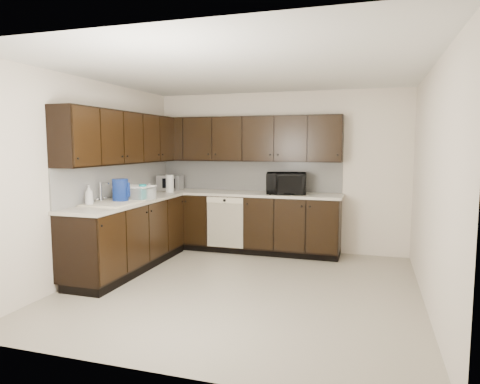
% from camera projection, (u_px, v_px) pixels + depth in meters
% --- Properties ---
extents(floor, '(4.00, 4.00, 0.00)m').
position_uv_depth(floor, '(242.00, 288.00, 5.04)').
color(floor, '#A89F8B').
rests_on(floor, ground).
extents(ceiling, '(4.00, 4.00, 0.00)m').
position_uv_depth(ceiling, '(242.00, 71.00, 4.77)').
color(ceiling, white).
rests_on(ceiling, wall_back).
extents(wall_back, '(4.00, 0.02, 2.50)m').
position_uv_depth(wall_back, '(279.00, 172.00, 6.80)').
color(wall_back, silver).
rests_on(wall_back, floor).
extents(wall_left, '(0.02, 4.00, 2.50)m').
position_uv_depth(wall_left, '(93.00, 178.00, 5.49)').
color(wall_left, silver).
rests_on(wall_left, floor).
extents(wall_right, '(0.02, 4.00, 2.50)m').
position_uv_depth(wall_right, '(431.00, 187.00, 4.32)').
color(wall_right, silver).
rests_on(wall_right, floor).
extents(wall_front, '(4.00, 0.02, 2.50)m').
position_uv_depth(wall_front, '(160.00, 206.00, 3.00)').
color(wall_front, silver).
rests_on(wall_front, floor).
extents(lower_cabinets, '(3.00, 2.80, 0.90)m').
position_uv_depth(lower_cabinets, '(199.00, 230.00, 6.34)').
color(lower_cabinets, black).
rests_on(lower_cabinets, floor).
extents(countertop, '(3.03, 2.83, 0.04)m').
position_uv_depth(countertop, '(198.00, 197.00, 6.29)').
color(countertop, beige).
rests_on(countertop, lower_cabinets).
extents(backsplash, '(3.00, 2.80, 0.48)m').
position_uv_depth(backsplash, '(191.00, 178.00, 6.52)').
color(backsplash, beige).
rests_on(backsplash, countertop).
extents(upper_cabinets, '(3.00, 2.80, 0.70)m').
position_uv_depth(upper_cabinets, '(194.00, 139.00, 6.31)').
color(upper_cabinets, black).
rests_on(upper_cabinets, wall_back).
extents(dishwasher, '(0.58, 0.04, 0.78)m').
position_uv_depth(dishwasher, '(225.00, 219.00, 6.52)').
color(dishwasher, beige).
rests_on(dishwasher, lower_cabinets).
extents(sink, '(0.54, 0.82, 0.42)m').
position_uv_depth(sink, '(115.00, 208.00, 5.42)').
color(sink, beige).
rests_on(sink, countertop).
extents(microwave, '(0.64, 0.49, 0.32)m').
position_uv_depth(microwave, '(286.00, 183.00, 6.42)').
color(microwave, black).
rests_on(microwave, countertop).
extents(soap_bottle_a, '(0.12, 0.12, 0.21)m').
position_uv_depth(soap_bottle_a, '(150.00, 191.00, 5.85)').
color(soap_bottle_a, gray).
rests_on(soap_bottle_a, countertop).
extents(soap_bottle_b, '(0.11, 0.12, 0.26)m').
position_uv_depth(soap_bottle_b, '(89.00, 195.00, 5.19)').
color(soap_bottle_b, gray).
rests_on(soap_bottle_b, countertop).
extents(toaster_oven, '(0.42, 0.34, 0.24)m').
position_uv_depth(toaster_oven, '(170.00, 182.00, 7.03)').
color(toaster_oven, '#B2B1B4').
rests_on(toaster_oven, countertop).
extents(storage_bin, '(0.49, 0.38, 0.18)m').
position_uv_depth(storage_bin, '(135.00, 193.00, 5.77)').
color(storage_bin, white).
rests_on(storage_bin, countertop).
extents(blue_pitcher, '(0.22, 0.22, 0.30)m').
position_uv_depth(blue_pitcher, '(120.00, 191.00, 5.50)').
color(blue_pitcher, '#102F9A').
rests_on(blue_pitcher, countertop).
extents(teal_tumbler, '(0.12, 0.12, 0.22)m').
position_uv_depth(teal_tumbler, '(143.00, 192.00, 5.67)').
color(teal_tumbler, '#0D8A92').
rests_on(teal_tumbler, countertop).
extents(paper_towel_roll, '(0.15, 0.15, 0.27)m').
position_uv_depth(paper_towel_roll, '(170.00, 184.00, 6.67)').
color(paper_towel_roll, silver).
rests_on(paper_towel_roll, countertop).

